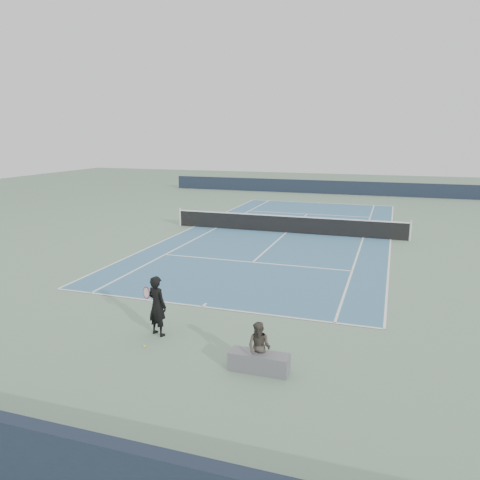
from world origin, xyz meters
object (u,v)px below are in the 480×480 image
(tennis_net, at_px, (286,224))
(spectator_bench, at_px, (259,354))
(tennis_ball, at_px, (144,346))
(tennis_player, at_px, (157,306))

(tennis_net, relative_size, spectator_bench, 8.97)
(spectator_bench, bearing_deg, tennis_ball, 175.56)
(tennis_ball, xyz_separation_m, spectator_bench, (3.11, -0.24, 0.38))
(tennis_ball, height_order, spectator_bench, spectator_bench)
(tennis_net, distance_m, spectator_bench, 15.49)
(tennis_net, bearing_deg, tennis_player, -91.39)
(tennis_net, xyz_separation_m, spectator_bench, (2.81, -15.23, -0.09))
(tennis_net, relative_size, tennis_player, 7.79)
(tennis_player, distance_m, spectator_bench, 3.36)
(tennis_player, bearing_deg, tennis_ball, -86.69)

